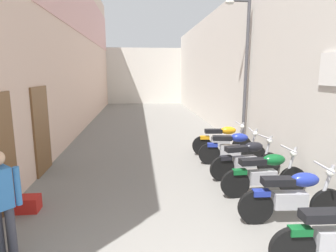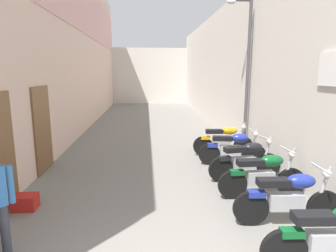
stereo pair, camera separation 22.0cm
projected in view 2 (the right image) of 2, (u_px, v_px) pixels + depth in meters
The scene contains 12 objects.
ground_plane at pixel (155, 139), 10.93m from camera, with size 37.77×37.77×0.00m, color slate.
building_left at pixel (77, 42), 11.90m from camera, with size 0.45×21.77×7.54m.
building_right at pixel (225, 70), 12.63m from camera, with size 0.45×21.77×5.32m.
building_far_end at pixel (150, 76), 24.12m from camera, with size 8.99×2.00×4.49m, color beige.
motorcycle_nearest at pixel (334, 236), 3.59m from camera, with size 1.85×0.58×1.04m.
motorcycle_second at pixel (289, 197), 4.72m from camera, with size 1.85×0.58×1.04m.
motorcycle_third at pixel (263, 174), 5.79m from camera, with size 1.85×0.58×1.04m.
motorcycle_fourth at pixel (246, 159), 6.78m from camera, with size 1.84×0.58×1.04m.
motorcycle_fifth at pixel (233, 148), 7.80m from camera, with size 1.84×0.58×1.04m.
motorcycle_sixth at pixel (223, 140), 8.75m from camera, with size 1.85×0.58×1.04m.
plastic_crate at pixel (25, 202), 5.34m from camera, with size 0.44×0.32×0.28m, color red.
street_lamp at pixel (245, 66), 8.75m from camera, with size 0.79×0.18×4.69m.
Camera 2 is at (-0.29, -1.77, 2.54)m, focal length 30.35 mm.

